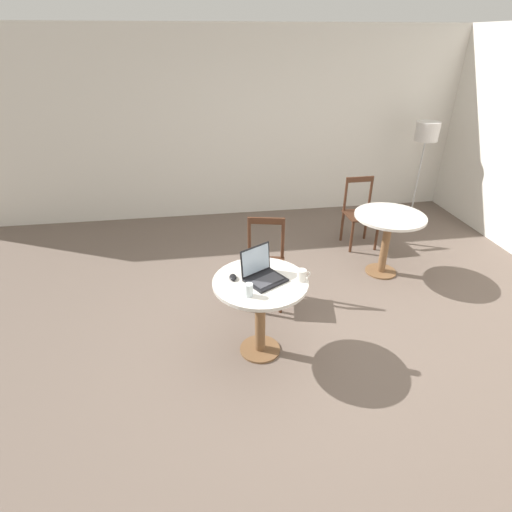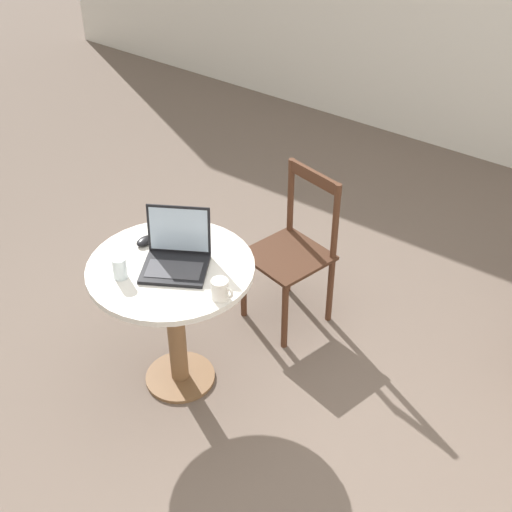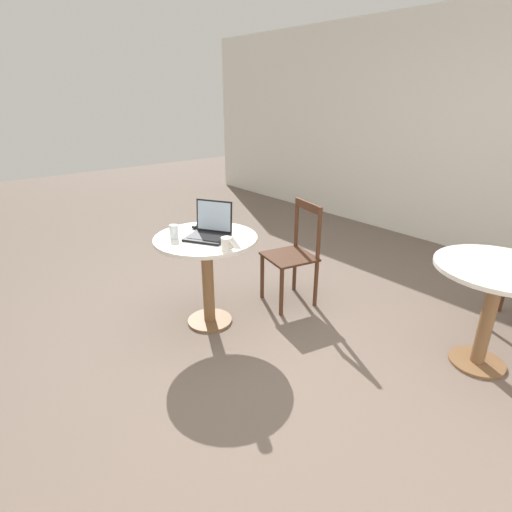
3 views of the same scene
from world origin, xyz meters
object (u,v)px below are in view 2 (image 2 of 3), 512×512
at_px(chair_near_back, 294,252).
at_px(laptop, 176,256).
at_px(cafe_table_near, 173,293).
at_px(mouse, 145,241).
at_px(mug, 220,290).
at_px(drinking_glass, 120,268).

xyz_separation_m(chair_near_back, laptop, (-0.16, -0.76, 0.35)).
xyz_separation_m(cafe_table_near, chair_near_back, (0.18, 0.79, -0.14)).
bearing_deg(cafe_table_near, chair_near_back, 77.18).
distance_m(laptop, mouse, 0.25).
xyz_separation_m(cafe_table_near, mouse, (-0.22, 0.06, 0.18)).
bearing_deg(laptop, mug, -12.03).
height_order(cafe_table_near, mouse, mouse).
distance_m(cafe_table_near, drinking_glass, 0.32).
xyz_separation_m(laptop, mouse, (-0.24, 0.04, -0.04)).
bearing_deg(cafe_table_near, mug, -7.49).
bearing_deg(drinking_glass, chair_near_back, 72.91).
bearing_deg(mouse, drinking_glass, -69.67).
xyz_separation_m(mouse, mug, (0.56, -0.11, 0.03)).
bearing_deg(drinking_glass, mouse, 110.33).
relative_size(laptop, mouse, 3.98).
bearing_deg(chair_near_back, mug, -79.03).
relative_size(laptop, drinking_glass, 3.77).
xyz_separation_m(cafe_table_near, laptop, (0.02, 0.02, 0.22)).
height_order(chair_near_back, mug, chair_near_back).
bearing_deg(cafe_table_near, drinking_glass, -121.76).
height_order(cafe_table_near, laptop, laptop).
distance_m(mouse, drinking_glass, 0.28).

